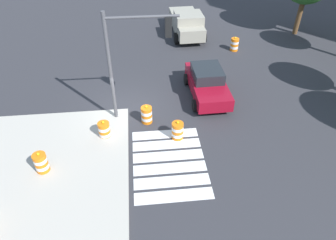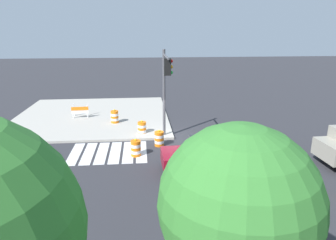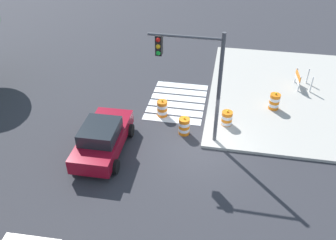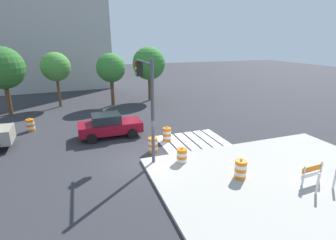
{
  "view_description": "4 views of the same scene",
  "coord_description": "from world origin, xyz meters",
  "px_view_note": "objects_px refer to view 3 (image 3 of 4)",
  "views": [
    {
      "loc": [
        13.59,
        0.75,
        10.2
      ],
      "look_at": [
        2.5,
        1.91,
        1.2
      ],
      "focal_mm": 33.34,
      "sensor_mm": 36.0,
      "label": 1
    },
    {
      "loc": [
        2.09,
        18.03,
        6.77
      ],
      "look_at": [
        0.46,
        0.66,
        1.53
      ],
      "focal_mm": 32.13,
      "sensor_mm": 36.0,
      "label": 2
    },
    {
      "loc": [
        -13.34,
        -0.87,
        10.95
      ],
      "look_at": [
        0.02,
        1.62,
        1.44
      ],
      "focal_mm": 37.88,
      "sensor_mm": 36.0,
      "label": 3
    },
    {
      "loc": [
        -2.88,
        -12.62,
        6.48
      ],
      "look_at": [
        2.44,
        2.2,
        1.51
      ],
      "focal_mm": 27.1,
      "sensor_mm": 36.0,
      "label": 4
    }
  ],
  "objects_px": {
    "traffic_barrel_median_near": "(162,109)",
    "construction_barricade": "(300,78)",
    "traffic_barrel_on_sidewalk": "(274,101)",
    "sports_car": "(103,138)",
    "traffic_barrel_crosswalk_end": "(227,119)",
    "traffic_barrel_near_corner": "(184,126)",
    "traffic_light_pole": "(195,69)"
  },
  "relations": [
    {
      "from": "sports_car",
      "to": "traffic_barrel_near_corner",
      "type": "xyz_separation_m",
      "value": [
        2.12,
        -3.54,
        -0.36
      ]
    },
    {
      "from": "traffic_barrel_near_corner",
      "to": "traffic_barrel_median_near",
      "type": "xyz_separation_m",
      "value": [
        1.39,
        1.41,
        0.0
      ]
    },
    {
      "from": "traffic_barrel_near_corner",
      "to": "traffic_barrel_on_sidewalk",
      "type": "distance_m",
      "value": 5.48
    },
    {
      "from": "sports_car",
      "to": "construction_barricade",
      "type": "xyz_separation_m",
      "value": [
        7.92,
        -9.8,
        -0.09
      ]
    },
    {
      "from": "sports_car",
      "to": "construction_barricade",
      "type": "bearing_deg",
      "value": -51.07
    },
    {
      "from": "construction_barricade",
      "to": "traffic_light_pole",
      "type": "relative_size",
      "value": 0.24
    },
    {
      "from": "traffic_barrel_on_sidewalk",
      "to": "construction_barricade",
      "type": "distance_m",
      "value": 3.26
    },
    {
      "from": "traffic_barrel_on_sidewalk",
      "to": "construction_barricade",
      "type": "xyz_separation_m",
      "value": [
        2.79,
        -1.68,
        0.12
      ]
    },
    {
      "from": "sports_car",
      "to": "traffic_barrel_on_sidewalk",
      "type": "height_order",
      "value": "sports_car"
    },
    {
      "from": "sports_car",
      "to": "traffic_barrel_median_near",
      "type": "height_order",
      "value": "sports_car"
    },
    {
      "from": "traffic_barrel_on_sidewalk",
      "to": "construction_barricade",
      "type": "height_order",
      "value": "traffic_barrel_on_sidewalk"
    },
    {
      "from": "traffic_barrel_near_corner",
      "to": "traffic_light_pole",
      "type": "xyz_separation_m",
      "value": [
        -0.43,
        -0.43,
        3.46
      ]
    },
    {
      "from": "construction_barricade",
      "to": "traffic_barrel_median_near",
      "type": "bearing_deg",
      "value": 119.87
    },
    {
      "from": "traffic_barrel_median_near",
      "to": "traffic_light_pole",
      "type": "height_order",
      "value": "traffic_light_pole"
    },
    {
      "from": "traffic_barrel_near_corner",
      "to": "traffic_light_pole",
      "type": "height_order",
      "value": "traffic_light_pole"
    },
    {
      "from": "sports_car",
      "to": "traffic_barrel_crosswalk_end",
      "type": "xyz_separation_m",
      "value": [
        3.13,
        -5.62,
        -0.36
      ]
    },
    {
      "from": "traffic_barrel_median_near",
      "to": "construction_barricade",
      "type": "xyz_separation_m",
      "value": [
        4.4,
        -7.67,
        0.27
      ]
    },
    {
      "from": "traffic_barrel_near_corner",
      "to": "traffic_barrel_on_sidewalk",
      "type": "xyz_separation_m",
      "value": [
        3.0,
        -4.58,
        0.15
      ]
    },
    {
      "from": "traffic_barrel_crosswalk_end",
      "to": "traffic_barrel_on_sidewalk",
      "type": "relative_size",
      "value": 1.0
    },
    {
      "from": "traffic_light_pole",
      "to": "sports_car",
      "type": "bearing_deg",
      "value": 112.97
    },
    {
      "from": "sports_car",
      "to": "traffic_barrel_on_sidewalk",
      "type": "distance_m",
      "value": 9.61
    },
    {
      "from": "traffic_barrel_crosswalk_end",
      "to": "traffic_light_pole",
      "type": "height_order",
      "value": "traffic_light_pole"
    },
    {
      "from": "traffic_barrel_crosswalk_end",
      "to": "traffic_light_pole",
      "type": "relative_size",
      "value": 0.19
    },
    {
      "from": "sports_car",
      "to": "construction_barricade",
      "type": "height_order",
      "value": "sports_car"
    },
    {
      "from": "traffic_barrel_near_corner",
      "to": "traffic_barrel_on_sidewalk",
      "type": "height_order",
      "value": "traffic_barrel_on_sidewalk"
    },
    {
      "from": "traffic_barrel_on_sidewalk",
      "to": "traffic_barrel_crosswalk_end",
      "type": "bearing_deg",
      "value": 128.48
    },
    {
      "from": "construction_barricade",
      "to": "traffic_light_pole",
      "type": "xyz_separation_m",
      "value": [
        -6.23,
        5.82,
        3.19
      ]
    },
    {
      "from": "traffic_barrel_on_sidewalk",
      "to": "sports_car",
      "type": "bearing_deg",
      "value": 122.23
    },
    {
      "from": "traffic_barrel_crosswalk_end",
      "to": "traffic_barrel_median_near",
      "type": "height_order",
      "value": "same"
    },
    {
      "from": "traffic_barrel_median_near",
      "to": "construction_barricade",
      "type": "relative_size",
      "value": 0.78
    },
    {
      "from": "traffic_barrel_median_near",
      "to": "traffic_barrel_on_sidewalk",
      "type": "distance_m",
      "value": 6.2
    },
    {
      "from": "construction_barricade",
      "to": "traffic_light_pole",
      "type": "height_order",
      "value": "traffic_light_pole"
    }
  ]
}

